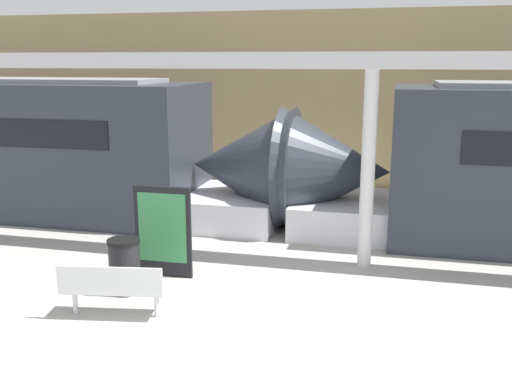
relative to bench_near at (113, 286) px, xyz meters
The scene contains 7 objects.
ground_plane 1.86m from the bench_near, 34.52° to the right, with size 60.00×60.00×0.00m, color #B2AFA8.
station_wall 10.06m from the bench_near, 81.34° to the left, with size 56.00×0.20×5.00m, color tan.
bench_near is the anchor object (origin of this frame).
trash_bin 0.95m from the bench_near, 106.22° to the left, with size 0.51×0.51×0.88m.
poster_board 1.74m from the bench_near, 87.73° to the left, with size 1.00×0.07×1.57m.
support_column_near 4.69m from the bench_near, 41.77° to the left, with size 0.24×0.24×3.47m, color silver.
canopy_beam 5.49m from the bench_near, 41.77° to the left, with size 28.00×0.60×0.28m, color #B7B7BC.
Camera 1 is at (2.25, -5.87, 3.60)m, focal length 40.00 mm.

